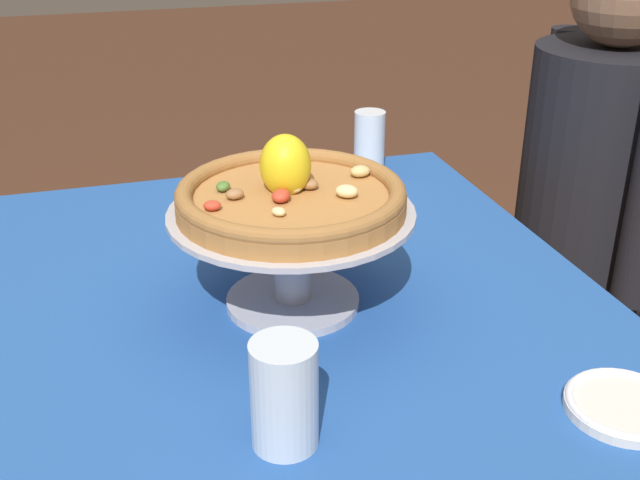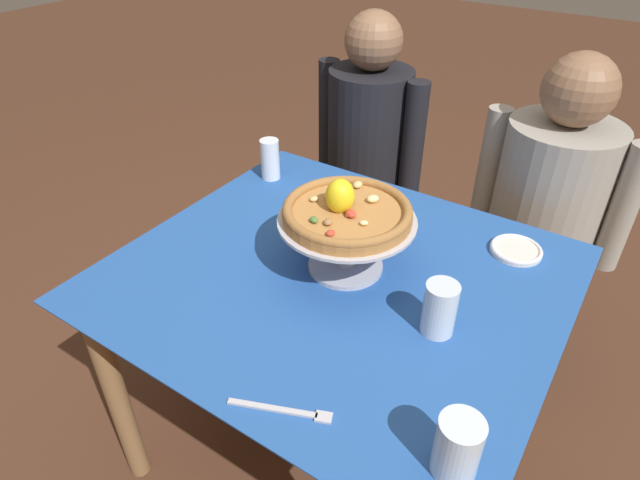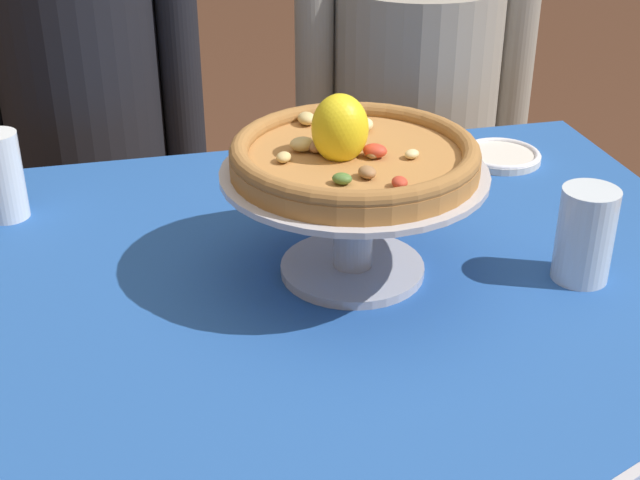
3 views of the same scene
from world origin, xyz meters
The scene contains 8 objects.
dining_table centered at (0.00, 0.00, 0.62)m, with size 1.09×0.98×0.73m.
pizza_stand centered at (0.01, 0.03, 0.82)m, with size 0.34×0.34×0.15m.
pizza centered at (0.00, 0.03, 0.90)m, with size 0.31×0.31×0.10m.
water_glass_back_left centered at (-0.45, 0.31, 0.79)m, with size 0.06×0.06×0.13m.
water_glass_side_right centered at (0.29, -0.05, 0.79)m, with size 0.07×0.07×0.13m.
side_plate centered at (0.35, 0.34, 0.74)m, with size 0.14×0.14×0.02m.
diner_left centered at (-0.34, 0.77, 0.56)m, with size 0.47×0.35×1.19m.
diner_right centered at (0.34, 0.76, 0.56)m, with size 0.51×0.39×1.16m.
Camera 3 is at (-0.27, -0.95, 1.33)m, focal length 49.84 mm.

